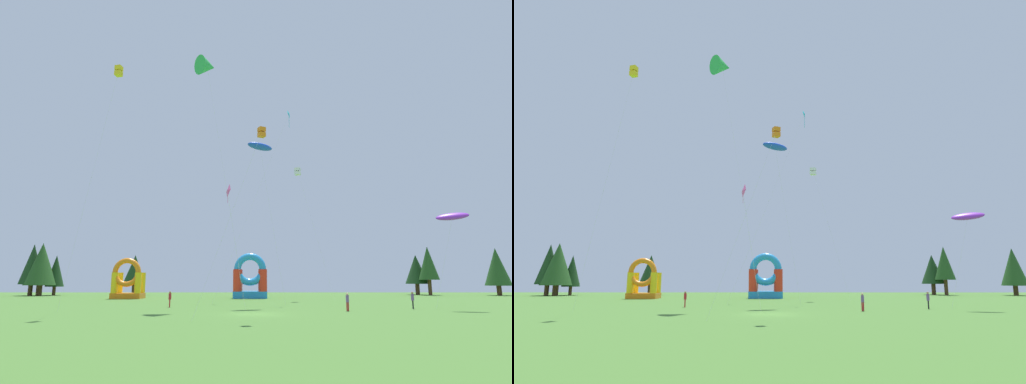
% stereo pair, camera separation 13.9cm
% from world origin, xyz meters
% --- Properties ---
extents(ground_plane, '(120.00, 120.00, 0.00)m').
position_xyz_m(ground_plane, '(0.00, 0.00, 0.00)').
color(ground_plane, '#47752D').
extents(kite_green_delta, '(6.54, 7.48, 28.93)m').
position_xyz_m(kite_green_delta, '(-5.65, 9.52, 27.64)').
color(kite_green_delta, green).
rests_on(kite_green_delta, ground_plane).
extents(kite_orange_box, '(5.29, 2.80, 15.05)m').
position_xyz_m(kite_orange_box, '(0.58, -4.01, 14.56)').
color(kite_orange_box, orange).
rests_on(kite_orange_box, ground_plane).
extents(kite_white_box, '(5.21, 2.28, 19.42)m').
position_xyz_m(kite_white_box, '(6.46, 25.67, 18.85)').
color(kite_white_box, white).
rests_on(kite_white_box, ground_plane).
extents(kite_cyan_diamond, '(9.90, 5.22, 25.31)m').
position_xyz_m(kite_cyan_diamond, '(4.49, 17.57, 24.33)').
color(kite_cyan_diamond, '#19B7CC').
rests_on(kite_cyan_diamond, ground_plane).
extents(kite_purple_parafoil, '(3.85, 2.07, 9.76)m').
position_xyz_m(kite_purple_parafoil, '(19.97, 5.57, 9.09)').
color(kite_purple_parafoil, purple).
rests_on(kite_purple_parafoil, ground_plane).
extents(kite_blue_parafoil, '(4.59, 2.75, 18.82)m').
position_xyz_m(kite_blue_parafoil, '(0.61, 11.18, 18.22)').
color(kite_blue_parafoil, blue).
rests_on(kite_blue_parafoil, ground_plane).
extents(kite_pink_diamond, '(2.55, 5.28, 15.05)m').
position_xyz_m(kite_pink_diamond, '(-3.69, 18.42, 14.32)').
color(kite_pink_diamond, '#EA599E').
rests_on(kite_pink_diamond, ground_plane).
extents(kite_yellow_box, '(4.82, 1.47, 23.59)m').
position_xyz_m(kite_yellow_box, '(-13.46, 1.82, 22.96)').
color(kite_yellow_box, yellow).
rests_on(kite_yellow_box, ground_plane).
extents(person_midfield, '(0.31, 0.31, 1.65)m').
position_xyz_m(person_midfield, '(-8.87, 8.83, 0.98)').
color(person_midfield, '#B21E26').
rests_on(person_midfield, ground_plane).
extents(person_far_side, '(0.37, 0.37, 1.64)m').
position_xyz_m(person_far_side, '(8.61, 3.51, 0.97)').
color(person_far_side, '#B21E26').
rests_on(person_far_side, ground_plane).
extents(person_left_edge, '(0.38, 0.38, 1.67)m').
position_xyz_m(person_left_edge, '(15.73, 6.55, 0.99)').
color(person_left_edge, black).
rests_on(person_left_edge, ground_plane).
extents(inflatable_red_slide, '(5.22, 4.79, 6.84)m').
position_xyz_m(inflatable_red_slide, '(-0.76, 30.80, 2.54)').
color(inflatable_red_slide, '#268CD8').
rests_on(inflatable_red_slide, ground_plane).
extents(inflatable_blue_arch, '(4.50, 3.51, 6.03)m').
position_xyz_m(inflatable_blue_arch, '(-19.34, 29.14, 2.29)').
color(inflatable_blue_arch, orange).
rests_on(inflatable_blue_arch, ground_plane).
extents(tree_row_0, '(4.28, 4.28, 9.13)m').
position_xyz_m(tree_row_0, '(-40.13, 40.96, 5.52)').
color(tree_row_0, '#4C331E').
rests_on(tree_row_0, ground_plane).
extents(tree_row_1, '(5.51, 5.51, 9.33)m').
position_xyz_m(tree_row_1, '(-38.46, 40.79, 5.54)').
color(tree_row_1, '#4C331E').
rests_on(tree_row_1, ground_plane).
extents(tree_row_2, '(3.23, 3.23, 7.20)m').
position_xyz_m(tree_row_2, '(-36.61, 42.53, 4.34)').
color(tree_row_2, '#4C331E').
rests_on(tree_row_2, ground_plane).
extents(tree_row_3, '(3.94, 3.94, 7.23)m').
position_xyz_m(tree_row_3, '(-22.12, 42.58, 4.62)').
color(tree_row_3, '#4C331E').
rests_on(tree_row_3, ground_plane).
extents(tree_row_4, '(4.22, 4.22, 7.45)m').
position_xyz_m(tree_row_4, '(30.67, 45.53, 4.69)').
color(tree_row_4, '#4C331E').
rests_on(tree_row_4, ground_plane).
extents(tree_row_5, '(3.67, 3.67, 8.87)m').
position_xyz_m(tree_row_5, '(32.12, 43.24, 5.76)').
color(tree_row_5, '#4C331E').
rests_on(tree_row_5, ground_plane).
extents(tree_row_6, '(4.54, 4.54, 8.47)m').
position_xyz_m(tree_row_6, '(44.02, 41.82, 5.07)').
color(tree_row_6, '#4C331E').
rests_on(tree_row_6, ground_plane).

